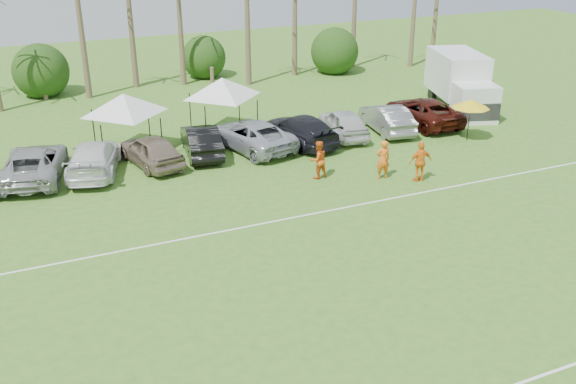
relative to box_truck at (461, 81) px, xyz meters
name	(u,v)px	position (x,y,z in m)	size (l,w,h in m)	color
field_lines	(317,299)	(-18.51, -16.50, -1.90)	(80.00, 12.10, 0.01)	white
bush_tree_1	(41,71)	(-24.51, 14.50, -0.11)	(4.00, 4.00, 4.00)	brown
bush_tree_2	(207,57)	(-12.51, 14.50, -0.11)	(4.00, 4.00, 4.00)	brown
bush_tree_3	(324,46)	(-2.51, 14.50, -0.11)	(4.00, 4.00, 4.00)	brown
sideline_player_a	(383,159)	(-10.90, -8.22, -0.94)	(0.70, 0.46, 1.93)	orange
sideline_player_b	(318,160)	(-13.73, -6.93, -0.97)	(0.91, 0.71, 1.88)	#D35617
sideline_player_c	(420,162)	(-9.47, -9.26, -0.92)	(1.16, 0.48, 1.97)	orange
box_truck	(461,81)	(0.00, 0.00, 0.00)	(4.55, 7.37, 3.56)	silver
canopy_tent_left	(123,94)	(-21.38, 0.53, 1.30)	(4.63, 4.63, 3.75)	black
canopy_tent_right	(222,78)	(-15.64, 1.58, 1.36)	(4.70, 4.70, 3.81)	black
market_umbrella	(471,104)	(-3.47, -5.27, 0.21)	(2.12, 2.12, 2.36)	black
parked_car_2	(34,163)	(-26.25, -1.49, -1.11)	(2.65, 5.75, 1.60)	#9C9C9E
parked_car_3	(94,157)	(-23.47, -1.83, -1.11)	(2.24, 5.50, 1.60)	white
parked_car_4	(151,150)	(-20.69, -1.94, -1.11)	(1.89, 4.69, 1.60)	gray
parked_car_5	(201,140)	(-17.91, -1.47, -1.11)	(1.69, 4.85, 1.60)	black
parked_car_6	(252,135)	(-15.13, -1.70, -1.11)	(2.65, 5.75, 1.60)	#A0A3AC
parked_car_7	(300,130)	(-12.36, -1.93, -1.11)	(2.24, 5.50, 1.60)	black
parked_car_8	(343,123)	(-9.58, -1.82, -1.11)	(1.89, 4.69, 1.60)	silver
parked_car_9	(387,118)	(-6.80, -2.02, -1.11)	(1.69, 4.85, 1.60)	slate
parked_car_10	(423,111)	(-4.02, -1.70, -1.11)	(2.65, 5.75, 1.60)	#41120B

